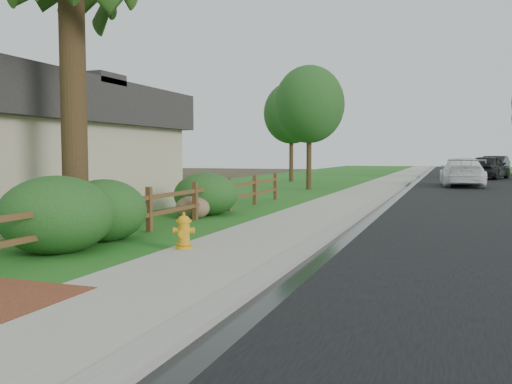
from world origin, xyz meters
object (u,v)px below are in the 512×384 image
at_px(dark_car_mid, 489,167).
at_px(white_suv, 462,172).
at_px(ranch_fence, 174,203).
at_px(fire_hydrant, 184,232).

bearing_deg(dark_car_mid, white_suv, 97.71).
height_order(ranch_fence, dark_car_mid, dark_car_mid).
xyz_separation_m(fire_hydrant, white_suv, (5.28, 24.23, 0.42)).
bearing_deg(ranch_fence, fire_hydrant, -58.90).
bearing_deg(fire_hydrant, dark_car_mid, 78.05).
bearing_deg(dark_car_mid, ranch_fence, 92.50).
relative_size(ranch_fence, white_suv, 3.04).
bearing_deg(fire_hydrant, ranch_fence, 121.10).
bearing_deg(ranch_fence, white_suv, 71.17).
bearing_deg(white_suv, dark_car_mid, -104.62).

